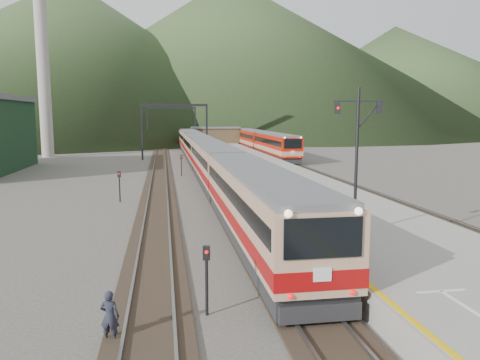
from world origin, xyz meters
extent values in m
plane|color=#47423D|center=(0.00, 0.00, 0.00)|extent=(400.00, 400.00, 0.00)
cube|color=black|center=(0.00, 40.00, 0.06)|extent=(2.60, 200.00, 0.12)
cube|color=slate|center=(-0.72, 40.00, 0.16)|extent=(0.10, 200.00, 0.14)
cube|color=slate|center=(0.72, 40.00, 0.16)|extent=(0.10, 200.00, 0.14)
cube|color=black|center=(-5.00, 40.00, 0.06)|extent=(2.60, 200.00, 0.12)
cube|color=slate|center=(-5.72, 40.00, 0.16)|extent=(0.10, 200.00, 0.14)
cube|color=slate|center=(-4.28, 40.00, 0.16)|extent=(0.10, 200.00, 0.14)
cube|color=black|center=(11.50, 40.00, 0.06)|extent=(2.60, 200.00, 0.12)
cube|color=slate|center=(10.78, 40.00, 0.16)|extent=(0.10, 200.00, 0.14)
cube|color=slate|center=(12.22, 40.00, 0.16)|extent=(0.10, 200.00, 0.14)
cube|color=gray|center=(5.60, 38.00, 0.50)|extent=(8.00, 100.00, 1.00)
cube|color=black|center=(-7.50, 55.00, 4.00)|extent=(0.25, 0.25, 8.00)
cube|color=black|center=(1.80, 55.00, 4.00)|extent=(0.25, 0.25, 8.00)
cube|color=black|center=(-2.85, 55.00, 7.80)|extent=(9.30, 0.22, 0.35)
cube|color=black|center=(-7.50, 80.00, 4.00)|extent=(0.25, 0.25, 8.00)
cube|color=black|center=(1.80, 80.00, 4.00)|extent=(0.25, 0.25, 8.00)
cube|color=black|center=(-2.85, 80.00, 7.80)|extent=(9.30, 0.22, 0.35)
cylinder|color=#9E998E|center=(-22.00, 62.00, 15.00)|extent=(1.80, 1.80, 30.00)
cube|color=#4E4129|center=(5.60, 78.00, 2.40)|extent=(9.00, 4.00, 2.80)
cube|color=slate|center=(5.60, 78.00, 3.95)|extent=(9.40, 4.40, 0.30)
cone|color=#2B3E20|center=(-40.00, 190.00, 30.00)|extent=(180.00, 180.00, 60.00)
cone|color=#2B3E20|center=(30.00, 230.00, 37.50)|extent=(220.00, 220.00, 75.00)
cone|color=#2B3E20|center=(110.00, 210.00, 25.00)|extent=(160.00, 160.00, 50.00)
cube|color=tan|center=(0.00, 8.92, 1.99)|extent=(2.88, 19.34, 3.51)
cube|color=tan|center=(0.00, 28.75, 1.99)|extent=(2.88, 19.34, 3.51)
cube|color=tan|center=(0.00, 48.59, 1.99)|extent=(2.88, 19.34, 3.51)
cube|color=tan|center=(0.00, 68.43, 1.99)|extent=(2.88, 19.34, 3.51)
cube|color=#B61806|center=(11.50, 52.61, 1.91)|extent=(2.75, 18.50, 3.36)
cube|color=#B61806|center=(11.50, 71.61, 1.91)|extent=(2.75, 18.50, 3.36)
cylinder|color=black|center=(3.98, 6.29, 4.27)|extent=(0.14, 0.14, 6.54)
cube|color=black|center=(3.98, 6.29, 6.94)|extent=(2.12, 0.74, 0.07)
cube|color=black|center=(3.12, 6.57, 6.64)|extent=(0.29, 0.25, 0.50)
cube|color=black|center=(4.84, 6.02, 6.64)|extent=(0.29, 0.25, 0.50)
cylinder|color=black|center=(-3.23, 0.89, 1.00)|extent=(0.10, 0.10, 2.00)
cube|color=black|center=(-3.23, 0.89, 2.05)|extent=(0.25, 0.20, 0.45)
cylinder|color=black|center=(-2.70, 35.46, 1.00)|extent=(0.10, 0.10, 2.00)
cube|color=black|center=(-2.70, 35.46, 2.05)|extent=(0.26, 0.23, 0.45)
cylinder|color=black|center=(-7.75, 21.64, 1.00)|extent=(0.10, 0.10, 2.00)
cube|color=black|center=(-7.75, 21.64, 2.05)|extent=(0.23, 0.18, 0.45)
imported|color=#20222F|center=(-6.08, -0.45, 0.75)|extent=(0.62, 0.48, 1.50)
camera|label=1|loc=(-4.49, -13.31, 6.33)|focal=35.00mm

